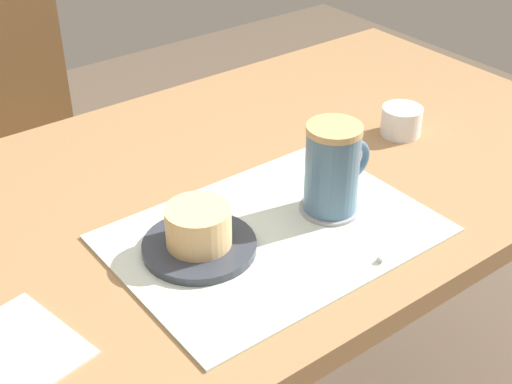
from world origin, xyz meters
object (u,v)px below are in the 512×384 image
Objects in this scene: wooden_chair at (13,158)px; coffee_mug at (333,167)px; pastry_plate at (199,246)px; sugar_bowl at (401,121)px; pastry at (198,226)px; dining_table at (242,219)px.

coffee_mug is at bearing 105.02° from wooden_chair.
sugar_bowl is at bearing 8.62° from pastry_plate.
wooden_chair reaches higher than sugar_bowl.
wooden_chair is 0.93m from sugar_bowl.
coffee_mug is 0.28m from sugar_bowl.
wooden_chair is at bearing 88.57° from pastry.
pastry_plate is at bearing 0.00° from pastry.
pastry is 0.21m from coffee_mug.
pastry is at bearing 170.49° from coffee_mug.
sugar_bowl is (0.44, -0.77, 0.27)m from wooden_chair.
dining_table is 0.75m from wooden_chair.
coffee_mug is 1.89× the size of sugar_bowl.
pastry is (-0.02, -0.84, 0.29)m from wooden_chair.
coffee_mug reaches higher than wooden_chair.
sugar_bowl reaches higher than pastry_plate.
pastry is 1.26× the size of sugar_bowl.
dining_table is at bearing 36.90° from pastry_plate.
wooden_chair is 6.40× the size of coffee_mug.
pastry_plate reaches higher than dining_table.
dining_table is 0.22m from coffee_mug.
wooden_chair reaches higher than pastry.
pastry_plate is (-0.16, -0.12, 0.09)m from dining_table.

